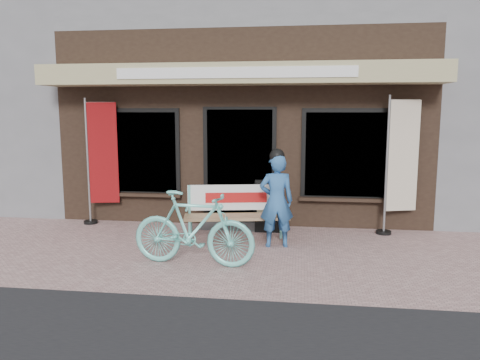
# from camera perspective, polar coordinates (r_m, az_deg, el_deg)

# --- Properties ---
(ground) EXTENTS (70.00, 70.00, 0.00)m
(ground) POSITION_cam_1_polar(r_m,az_deg,el_deg) (6.95, -2.25, -9.43)
(ground) COLOR tan
(ground) RESTS_ON ground
(storefront) EXTENTS (7.00, 6.77, 6.00)m
(storefront) POSITION_cam_1_polar(r_m,az_deg,el_deg) (11.56, 1.95, 12.75)
(storefront) COLOR black
(storefront) RESTS_ON ground
(bench) EXTENTS (1.75, 0.73, 0.92)m
(bench) POSITION_cam_1_polar(r_m,az_deg,el_deg) (7.67, -0.44, -3.52)
(bench) COLOR #6FD9CD
(bench) RESTS_ON ground
(person) EXTENTS (0.59, 0.44, 1.55)m
(person) POSITION_cam_1_polar(r_m,az_deg,el_deg) (7.33, 4.47, -2.32)
(person) COLOR #2D5F9C
(person) RESTS_ON ground
(bicycle) EXTENTS (1.78, 0.65, 1.05)m
(bicycle) POSITION_cam_1_polar(r_m,az_deg,el_deg) (6.52, -5.70, -5.89)
(bicycle) COLOR #6FD9CD
(bicycle) RESTS_ON ground
(nobori_red) EXTENTS (0.70, 0.30, 2.36)m
(nobori_red) POSITION_cam_1_polar(r_m,az_deg,el_deg) (9.14, -16.62, 2.39)
(nobori_red) COLOR gray
(nobori_red) RESTS_ON ground
(nobori_cream) EXTENTS (0.71, 0.34, 2.39)m
(nobori_cream) POSITION_cam_1_polar(r_m,az_deg,el_deg) (8.48, 18.92, 1.94)
(nobori_cream) COLOR gray
(nobori_cream) RESTS_ON ground
(menu_stand) EXTENTS (0.47, 0.12, 0.93)m
(menu_stand) POSITION_cam_1_polar(r_m,az_deg,el_deg) (8.23, 3.46, -3.14)
(menu_stand) COLOR black
(menu_stand) RESTS_ON ground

